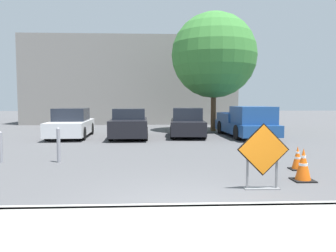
# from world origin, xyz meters

# --- Properties ---
(ground_plane) EXTENTS (96.00, 96.00, 0.00)m
(ground_plane) POSITION_xyz_m (0.00, 10.00, 0.00)
(ground_plane) COLOR #4C4C4F
(sidewalk_strip) EXTENTS (24.10, 3.14, 0.14)m
(sidewalk_strip) POSITION_xyz_m (0.00, -1.57, 0.07)
(sidewalk_strip) COLOR #999993
(sidewalk_strip) RESTS_ON ground_plane
(curb_lip) EXTENTS (24.10, 0.20, 0.14)m
(curb_lip) POSITION_xyz_m (0.00, 0.00, 0.07)
(curb_lip) COLOR #999993
(curb_lip) RESTS_ON ground_plane
(road_closed_sign) EXTENTS (1.11, 0.20, 1.40)m
(road_closed_sign) POSITION_xyz_m (1.65, 1.38, 0.74)
(road_closed_sign) COLOR black
(road_closed_sign) RESTS_ON ground_plane
(traffic_cone_nearest) EXTENTS (0.49, 0.49, 0.77)m
(traffic_cone_nearest) POSITION_xyz_m (2.85, 2.08, 0.38)
(traffic_cone_nearest) COLOR black
(traffic_cone_nearest) RESTS_ON ground_plane
(traffic_cone_second) EXTENTS (0.40, 0.40, 0.64)m
(traffic_cone_second) POSITION_xyz_m (3.27, 3.32, 0.31)
(traffic_cone_second) COLOR black
(traffic_cone_second) RESTS_ON ground_plane
(parked_car_nearest) EXTENTS (2.01, 4.63, 1.50)m
(parked_car_nearest) POSITION_xyz_m (-4.87, 11.75, 0.68)
(parked_car_nearest) COLOR silver
(parked_car_nearest) RESTS_ON ground_plane
(parked_car_second) EXTENTS (1.92, 4.29, 1.49)m
(parked_car_second) POSITION_xyz_m (-1.85, 11.38, 0.69)
(parked_car_second) COLOR black
(parked_car_second) RESTS_ON ground_plane
(parked_car_third) EXTENTS (2.00, 4.38, 1.50)m
(parked_car_third) POSITION_xyz_m (1.17, 11.97, 0.69)
(parked_car_third) COLOR black
(parked_car_third) RESTS_ON ground_plane
(pickup_truck) EXTENTS (2.15, 5.43, 1.60)m
(pickup_truck) POSITION_xyz_m (4.20, 11.35, 0.72)
(pickup_truck) COLOR navy
(pickup_truck) RESTS_ON ground_plane
(bollard_nearest) EXTENTS (0.12, 0.12, 1.07)m
(bollard_nearest) POSITION_xyz_m (-3.53, 4.70, 0.56)
(bollard_nearest) COLOR gray
(bollard_nearest) RESTS_ON ground_plane
(bollard_second) EXTENTS (0.12, 0.12, 0.96)m
(bollard_second) POSITION_xyz_m (-5.25, 4.70, 0.51)
(bollard_second) COLOR gray
(bollard_second) RESTS_ON ground_plane
(building_facade_backdrop) EXTENTS (17.21, 5.00, 7.06)m
(building_facade_backdrop) POSITION_xyz_m (-2.47, 22.95, 3.53)
(building_facade_backdrop) COLOR gray
(building_facade_backdrop) RESTS_ON ground_plane
(street_tree_behind_lot) EXTENTS (5.21, 5.21, 7.27)m
(street_tree_behind_lot) POSITION_xyz_m (3.10, 14.87, 4.66)
(street_tree_behind_lot) COLOR #513823
(street_tree_behind_lot) RESTS_ON ground_plane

